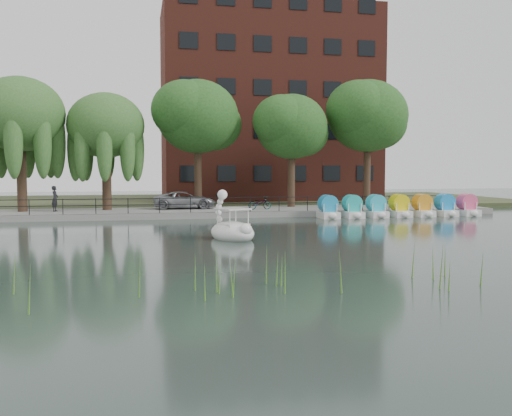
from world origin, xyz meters
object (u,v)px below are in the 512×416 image
object	(u,v)px
pedestrian	(55,197)
minivan	(184,199)
swan_boat	(232,228)
bicycle	(260,202)

from	to	relation	value
pedestrian	minivan	bearing A→B (deg)	-73.42
pedestrian	swan_boat	xyz separation A→B (m)	(9.77, -13.97, -0.89)
minivan	pedestrian	world-z (taller)	pedestrian
swan_boat	bicycle	bearing A→B (deg)	50.31
bicycle	swan_boat	size ratio (longest dim) A/B	0.55
minivan	pedestrian	bearing A→B (deg)	95.55
bicycle	swan_boat	world-z (taller)	swan_boat
pedestrian	swan_boat	size ratio (longest dim) A/B	0.63
bicycle	pedestrian	bearing A→B (deg)	74.65
minivan	swan_boat	world-z (taller)	swan_boat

